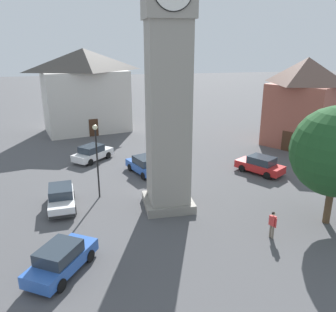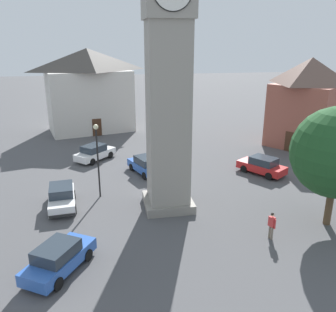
{
  "view_description": "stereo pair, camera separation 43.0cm",
  "coord_description": "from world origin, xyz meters",
  "views": [
    {
      "loc": [
        -4.34,
        -21.75,
        11.06
      ],
      "look_at": [
        0.0,
        0.0,
        3.71
      ],
      "focal_mm": 37.39,
      "sensor_mm": 36.0,
      "label": 1
    },
    {
      "loc": [
        -3.92,
        -21.83,
        11.06
      ],
      "look_at": [
        0.0,
        0.0,
        3.71
      ],
      "focal_mm": 37.39,
      "sensor_mm": 36.0,
      "label": 2
    }
  ],
  "objects": [
    {
      "name": "ground_plane",
      "position": [
        0.0,
        0.0,
        0.0
      ],
      "size": [
        200.0,
        200.0,
        0.0
      ],
      "primitive_type": "plane",
      "color": "#4C4C4F"
    },
    {
      "name": "clock_tower",
      "position": [
        0.0,
        0.0,
        12.72
      ],
      "size": [
        3.94,
        3.94,
        21.73
      ],
      "color": "gray",
      "rests_on": "ground"
    },
    {
      "name": "car_blue_kerb",
      "position": [
        -7.27,
        1.22,
        0.76
      ],
      "size": [
        2.11,
        4.27,
        1.53
      ],
      "color": "white",
      "rests_on": "ground"
    },
    {
      "name": "car_silver_kerb",
      "position": [
        -0.73,
        6.62,
        0.76
      ],
      "size": [
        3.09,
        4.46,
        1.53
      ],
      "color": "#2D5BB7",
      "rests_on": "ground"
    },
    {
      "name": "car_red_corner",
      "position": [
        9.13,
        4.74,
        0.76
      ],
      "size": [
        3.7,
        4.37,
        1.53
      ],
      "color": "red",
      "rests_on": "ground"
    },
    {
      "name": "car_white_side",
      "position": [
        -6.64,
        -6.18,
        0.76
      ],
      "size": [
        3.6,
        4.4,
        1.53
      ],
      "color": "#2D5BB7",
      "rests_on": "ground"
    },
    {
      "name": "car_black_far",
      "position": [
        -5.21,
        11.05,
        0.76
      ],
      "size": [
        4.06,
        4.16,
        1.53
      ],
      "color": "white",
      "rests_on": "ground"
    },
    {
      "name": "pedestrian",
      "position": [
        5.16,
        -5.24,
        1.01
      ],
      "size": [
        0.34,
        0.53,
        1.69
      ],
      "color": "#706656",
      "rests_on": "ground"
    },
    {
      "name": "building_shop_left",
      "position": [
        -5.83,
        23.14,
        5.19
      ],
      "size": [
        11.63,
        8.55,
        10.18
      ],
      "color": "beige",
      "rests_on": "ground"
    },
    {
      "name": "building_corner_back",
      "position": [
        17.19,
        11.98,
        4.81
      ],
      "size": [
        9.06,
        9.16,
        9.43
      ],
      "color": "#995142",
      "rests_on": "ground"
    },
    {
      "name": "lamp_post",
      "position": [
        -4.69,
        2.47,
        3.63
      ],
      "size": [
        0.36,
        0.36,
        5.49
      ],
      "color": "black",
      "rests_on": "ground"
    }
  ]
}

